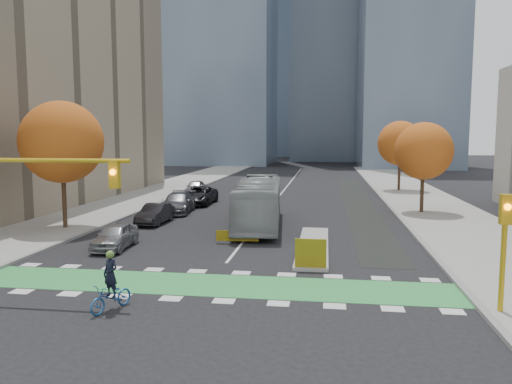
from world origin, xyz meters
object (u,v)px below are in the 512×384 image
(parked_car_c, at_px, (178,203))
(parked_car_b, at_px, (155,214))
(traffic_signal_east, at_px, (504,235))
(tree_east_near, at_px, (424,151))
(tree_east_far, at_px, (400,143))
(cyclist, at_px, (111,291))
(parked_car_a, at_px, (115,236))
(parked_car_d, at_px, (198,195))
(parked_car_e, at_px, (195,187))
(tree_west, at_px, (62,142))
(bus, at_px, (259,202))
(hazard_board, at_px, (311,253))

(parked_car_c, bearing_deg, parked_car_b, -95.32)
(traffic_signal_east, xyz_separation_m, parked_car_b, (-17.47, 15.35, -2.05))
(tree_east_near, distance_m, tree_east_far, 16.01)
(cyclist, distance_m, parked_car_b, 17.29)
(cyclist, bearing_deg, tree_east_near, 80.49)
(parked_car_a, xyz_separation_m, parked_car_d, (-0.07, 17.63, 0.11))
(traffic_signal_east, relative_size, parked_car_e, 0.94)
(cyclist, bearing_deg, tree_east_far, 91.20)
(parked_car_c, bearing_deg, cyclist, -83.40)
(tree_east_far, bearing_deg, tree_west, -133.30)
(parked_car_c, bearing_deg, tree_east_far, 38.63)
(traffic_signal_east, xyz_separation_m, bus, (-10.29, 15.41, -1.11))
(hazard_board, relative_size, parked_car_b, 0.34)
(tree_west, bearing_deg, cyclist, -56.04)
(tree_east_far, xyz_separation_m, traffic_signal_east, (-2.00, -38.51, -2.51))
(tree_east_far, distance_m, parked_car_d, 23.59)
(parked_car_b, bearing_deg, tree_east_far, 51.59)
(traffic_signal_east, bearing_deg, tree_east_near, 86.19)
(tree_east_far, xyz_separation_m, parked_car_d, (-19.07, -13.15, -4.45))
(parked_car_a, bearing_deg, parked_car_d, 87.51)
(tree_east_near, xyz_separation_m, traffic_signal_east, (-1.50, -22.51, -2.13))
(traffic_signal_east, bearing_deg, bus, 123.72)
(tree_east_far, xyz_separation_m, parked_car_a, (-19.00, -30.78, -4.56))
(tree_west, relative_size, tree_east_far, 1.08)
(hazard_board, xyz_separation_m, parked_car_e, (-12.69, 27.80, -0.06))
(parked_car_a, distance_m, parked_car_b, 7.64)
(cyclist, height_order, parked_car_e, cyclist)
(tree_east_near, xyz_separation_m, parked_car_b, (-18.97, -7.15, -4.18))
(tree_east_near, height_order, tree_east_far, tree_east_far)
(cyclist, relative_size, parked_car_b, 0.51)
(tree_west, distance_m, parked_car_d, 14.76)
(parked_car_b, distance_m, parked_car_d, 10.01)
(tree_west, height_order, cyclist, tree_west)
(tree_east_far, xyz_separation_m, parked_car_b, (-19.47, -23.15, -4.55))
(traffic_signal_east, relative_size, parked_car_a, 1.03)
(bus, distance_m, parked_car_a, 10.25)
(parked_car_b, relative_size, parked_car_d, 0.73)
(tree_east_near, distance_m, traffic_signal_east, 22.66)
(tree_west, bearing_deg, parked_car_b, 29.50)
(hazard_board, bearing_deg, parked_car_d, 117.11)
(parked_car_a, bearing_deg, tree_west, 136.27)
(parked_car_a, bearing_deg, parked_car_b, 90.79)
(tree_east_near, xyz_separation_m, parked_car_c, (-18.89, -2.15, -4.08))
(tree_west, bearing_deg, parked_car_d, 67.09)
(bus, bearing_deg, parked_car_c, 140.55)
(parked_car_a, bearing_deg, traffic_signal_east, -27.16)
(tree_east_near, height_order, traffic_signal_east, tree_east_near)
(parked_car_b, xyz_separation_m, parked_car_d, (0.40, 10.00, 0.11))
(tree_west, relative_size, parked_car_b, 1.98)
(tree_west, relative_size, traffic_signal_east, 2.01)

